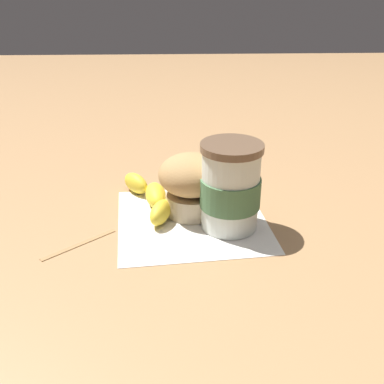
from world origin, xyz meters
TOP-DOWN VIEW (x-y plane):
  - ground_plane at (0.00, 0.00)m, footprint 3.00×3.00m
  - paper_napkin at (0.00, 0.00)m, footprint 0.23×0.23m
  - coffee_cup at (-0.05, 0.02)m, footprint 0.09×0.09m
  - muffin at (0.00, -0.02)m, footprint 0.10×0.10m
  - banana at (0.06, -0.05)m, footprint 0.09×0.16m
  - wooden_stirrer at (0.15, 0.06)m, footprint 0.09×0.08m

SIDE VIEW (x-z plane):
  - ground_plane at x=0.00m, z-range 0.00..0.00m
  - paper_napkin at x=0.00m, z-range 0.00..0.00m
  - wooden_stirrer at x=0.15m, z-range 0.00..0.00m
  - banana at x=0.06m, z-range 0.00..0.03m
  - muffin at x=0.00m, z-range 0.01..0.10m
  - coffee_cup at x=-0.05m, z-range 0.00..0.12m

